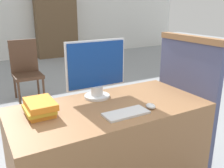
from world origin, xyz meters
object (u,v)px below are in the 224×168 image
at_px(keyboard, 126,113).
at_px(mouse, 151,106).
at_px(monitor, 97,70).
at_px(far_chair, 26,68).
at_px(book_stack, 40,107).

distance_m(keyboard, mouse, 0.22).
bearing_deg(keyboard, monitor, 93.21).
xyz_separation_m(keyboard, mouse, (0.22, -0.00, 0.01)).
height_order(mouse, far_chair, far_chair).
relative_size(keyboard, mouse, 3.89).
bearing_deg(book_stack, keyboard, -29.01).
relative_size(book_stack, far_chair, 0.28).
bearing_deg(monitor, far_chair, 92.91).
bearing_deg(far_chair, monitor, -94.17).
distance_m(monitor, far_chair, 2.44).
bearing_deg(mouse, monitor, 120.09).
xyz_separation_m(mouse, book_stack, (-0.74, 0.29, 0.04)).
xyz_separation_m(monitor, book_stack, (-0.50, -0.12, -0.18)).
bearing_deg(far_chair, mouse, -89.76).
relative_size(monitor, far_chair, 0.53).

